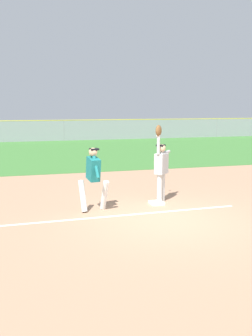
{
  "coord_description": "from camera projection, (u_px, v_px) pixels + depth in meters",
  "views": [
    {
      "loc": [
        -3.39,
        -8.57,
        2.82
      ],
      "look_at": [
        -0.51,
        1.78,
        1.05
      ],
      "focal_mm": 40.61,
      "sensor_mm": 36.0,
      "label": 1
    }
  ],
  "objects": [
    {
      "name": "outfield_fence",
      "position": [
        64.0,
        130.0,
        30.6
      ],
      "size": [
        54.85,
        0.08,
        1.68
      ],
      "color": "#93999E",
      "rests_on": "ground_plane"
    },
    {
      "name": "parked_car_red",
      "position": [
        70.0,
        129.0,
        34.52
      ],
      "size": [
        4.57,
        2.47,
        1.25
      ],
      "rotation": [
        0.0,
        0.0,
        0.1
      ],
      "color": "#B21E1E",
      "rests_on": "ground_plane"
    },
    {
      "name": "parked_car_green",
      "position": [
        185.0,
        128.0,
        36.74
      ],
      "size": [
        4.41,
        2.14,
        1.25
      ],
      "rotation": [
        0.0,
        0.0,
        -0.01
      ],
      "color": "#1E6B33",
      "rests_on": "ground_plane"
    },
    {
      "name": "chalk_foul_line",
      "position": [
        12.0,
        225.0,
        9.07
      ],
      "size": [
        12.0,
        0.39,
        0.01
      ],
      "primitive_type": "cube",
      "rotation": [
        0.0,
        0.0,
        0.02
      ],
      "color": "white",
      "rests_on": "ground_plane"
    },
    {
      "name": "first_base",
      "position": [
        157.0,
        203.0,
        10.97
      ],
      "size": [
        0.39,
        0.39,
        0.08
      ],
      "primitive_type": "cube",
      "rotation": [
        0.0,
        0.0,
        0.03
      ],
      "color": "white",
      "rests_on": "ground_plane"
    },
    {
      "name": "parked_car_blue",
      "position": [
        0.0,
        131.0,
        32.66
      ],
      "size": [
        4.41,
        2.14,
        1.25
      ],
      "rotation": [
        0.0,
        0.0,
        -0.0
      ],
      "color": "#23389E",
      "rests_on": "ground_plane"
    },
    {
      "name": "outfield_grass",
      "position": [
        78.0,
        151.0,
        23.53
      ],
      "size": [
        54.77,
        15.17,
        0.01
      ],
      "primitive_type": "cube",
      "color": "#3D7533",
      "rests_on": "ground_plane"
    },
    {
      "name": "parked_car_black",
      "position": [
        126.0,
        129.0,
        35.03
      ],
      "size": [
        4.57,
        2.47,
        1.25
      ],
      "rotation": [
        0.0,
        0.0,
        -0.1
      ],
      "color": "black",
      "rests_on": "ground_plane"
    },
    {
      "name": "fielder",
      "position": [
        161.0,
        165.0,
        11.05
      ],
      "size": [
        0.72,
        0.7,
        2.28
      ],
      "rotation": [
        0.0,
        0.0,
        2.34
      ],
      "color": "silver",
      "rests_on": "ground_plane"
    },
    {
      "name": "baseball",
      "position": [
        157.0,
        136.0,
        11.27
      ],
      "size": [
        0.07,
        0.07,
        0.07
      ],
      "primitive_type": "sphere",
      "color": "white"
    },
    {
      "name": "ground_plane",
      "position": [
        165.0,
        220.0,
        9.5
      ],
      "size": [
        71.42,
        71.42,
        0.0
      ],
      "primitive_type": "plane",
      "color": "tan"
    },
    {
      "name": "runner",
      "position": [
        93.0,
        175.0,
        10.13
      ],
      "size": [
        0.79,
        0.84,
        1.72
      ],
      "rotation": [
        0.0,
        0.0,
        0.16
      ],
      "color": "white",
      "rests_on": "ground_plane"
    }
  ]
}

